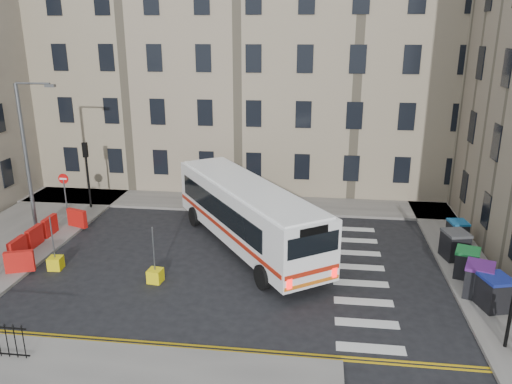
% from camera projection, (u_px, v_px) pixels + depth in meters
% --- Properties ---
extents(ground, '(120.00, 120.00, 0.00)m').
position_uv_depth(ground, '(273.00, 266.00, 23.54)').
color(ground, black).
rests_on(ground, ground).
extents(pavement_north, '(36.00, 3.20, 0.15)m').
position_uv_depth(pavement_north, '(193.00, 201.00, 32.37)').
color(pavement_north, slate).
rests_on(pavement_north, ground).
extents(pavement_east, '(2.40, 26.00, 0.15)m').
position_uv_depth(pavement_east, '(450.00, 241.00, 26.22)').
color(pavement_east, slate).
rests_on(pavement_east, ground).
extents(pavement_west, '(6.00, 22.00, 0.15)m').
position_uv_depth(pavement_west, '(9.00, 241.00, 26.15)').
color(pavement_west, slate).
rests_on(pavement_west, ground).
extents(terrace_north, '(38.30, 10.80, 17.20)m').
position_uv_depth(terrace_north, '(199.00, 60.00, 36.41)').
color(terrace_north, gray).
rests_on(terrace_north, ground).
extents(traffic_light_nw, '(0.28, 0.22, 4.10)m').
position_uv_depth(traffic_light_nw, '(87.00, 165.00, 30.25)').
color(traffic_light_nw, black).
rests_on(traffic_light_nw, pavement_west).
extents(streetlamp, '(0.50, 0.22, 8.14)m').
position_uv_depth(streetlamp, '(26.00, 158.00, 25.68)').
color(streetlamp, '#595B5E').
rests_on(streetlamp, pavement_west).
extents(no_entry_north, '(0.60, 0.08, 3.00)m').
position_uv_depth(no_entry_north, '(64.00, 187.00, 28.67)').
color(no_entry_north, '#595B5E').
rests_on(no_entry_north, pavement_west).
extents(roadworks_barriers, '(1.66, 6.26, 1.00)m').
position_uv_depth(roadworks_barriers, '(41.00, 237.00, 25.24)').
color(roadworks_barriers, red).
rests_on(roadworks_barriers, pavement_west).
extents(bus, '(9.05, 11.47, 3.28)m').
position_uv_depth(bus, '(247.00, 212.00, 25.12)').
color(bus, white).
rests_on(bus, ground).
extents(wheelie_bin_a, '(1.35, 1.45, 1.34)m').
position_uv_depth(wheelie_bin_a, '(494.00, 292.00, 19.51)').
color(wheelie_bin_a, black).
rests_on(wheelie_bin_a, pavement_east).
extents(wheelie_bin_b, '(1.46, 1.55, 1.38)m').
position_uv_depth(wheelie_bin_b, '(479.00, 280.00, 20.44)').
color(wheelie_bin_b, black).
rests_on(wheelie_bin_b, pavement_east).
extents(wheelie_bin_c, '(1.32, 1.41, 1.26)m').
position_uv_depth(wheelie_bin_c, '(467.00, 263.00, 22.09)').
color(wheelie_bin_c, black).
rests_on(wheelie_bin_c, pavement_east).
extents(wheelie_bin_d, '(1.32, 1.44, 1.35)m').
position_uv_depth(wheelie_bin_d, '(455.00, 245.00, 23.87)').
color(wheelie_bin_d, black).
rests_on(wheelie_bin_d, pavement_east).
extents(wheelie_bin_e, '(1.03, 1.14, 1.13)m').
position_uv_depth(wheelie_bin_e, '(457.00, 231.00, 25.76)').
color(wheelie_bin_e, black).
rests_on(wheelie_bin_e, pavement_east).
extents(bollard_yellow, '(0.65, 0.65, 0.60)m').
position_uv_depth(bollard_yellow, '(56.00, 263.00, 23.17)').
color(bollard_yellow, yellow).
rests_on(bollard_yellow, ground).
extents(bollard_chevron, '(0.67, 0.67, 0.60)m').
position_uv_depth(bollard_chevron, '(155.00, 276.00, 21.97)').
color(bollard_chevron, yellow).
rests_on(bollard_chevron, ground).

